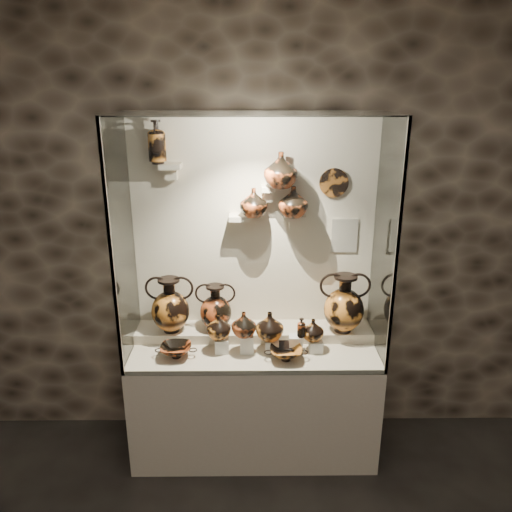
{
  "coord_description": "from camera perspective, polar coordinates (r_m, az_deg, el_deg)",
  "views": [
    {
      "loc": [
        -0.02,
        -0.88,
        2.55
      ],
      "look_at": [
        0.01,
        2.22,
        1.49
      ],
      "focal_mm": 35.0,
      "sensor_mm": 36.0,
      "label": 1
    }
  ],
  "objects": [
    {
      "name": "glass_left",
      "position": [
        3.31,
        -15.01,
        1.53
      ],
      "size": [
        0.01,
        0.6,
        1.6
      ],
      "primitive_type": "cube",
      "color": "white",
      "rests_on": "plinth"
    },
    {
      "name": "kylix_right",
      "position": [
        3.36,
        3.45,
        -10.91
      ],
      "size": [
        0.35,
        0.33,
        0.11
      ],
      "primitive_type": null,
      "rotation": [
        0.0,
        0.0,
        -0.43
      ],
      "color": "orange",
      "rests_on": "front_tier"
    },
    {
      "name": "amphora_left",
      "position": [
        3.55,
        -9.78,
        -5.52
      ],
      "size": [
        0.34,
        0.34,
        0.4
      ],
      "primitive_type": null,
      "rotation": [
        0.0,
        0.0,
        -0.05
      ],
      "color": "orange",
      "rests_on": "rear_tier"
    },
    {
      "name": "jug_c",
      "position": [
        3.39,
        1.57,
        -7.97
      ],
      "size": [
        0.25,
        0.25,
        0.2
      ],
      "primitive_type": "imported",
      "rotation": [
        0.0,
        0.0,
        -0.41
      ],
      "color": "orange",
      "rests_on": "pedestal_c"
    },
    {
      "name": "jug_a",
      "position": [
        3.4,
        -4.29,
        -8.0
      ],
      "size": [
        0.19,
        0.19,
        0.17
      ],
      "primitive_type": "imported",
      "rotation": [
        0.0,
        0.0,
        0.14
      ],
      "color": "orange",
      "rests_on": "pedestal_a"
    },
    {
      "name": "bracket_cc",
      "position": [
        3.43,
        4.46,
        4.42
      ],
      "size": [
        0.14,
        0.12,
        0.04
      ],
      "primitive_type": "cube",
      "color": "beige",
      "rests_on": "back_panel"
    },
    {
      "name": "pedestal_b",
      "position": [
        3.44,
        -1.04,
        -9.92
      ],
      "size": [
        0.09,
        0.09,
        0.13
      ],
      "primitive_type": "cube",
      "color": "beige",
      "rests_on": "front_tier"
    },
    {
      "name": "frame_post_left",
      "position": [
        3.05,
        -16.19,
        -0.1
      ],
      "size": [
        0.02,
        0.02,
        1.6
      ],
      "primitive_type": "cube",
      "color": "gray",
      "rests_on": "plinth"
    },
    {
      "name": "info_placard",
      "position": [
        3.56,
        10.08,
        2.31
      ],
      "size": [
        0.18,
        0.01,
        0.24
      ],
      "primitive_type": "cube",
      "color": "beige",
      "rests_on": "back_panel"
    },
    {
      "name": "pedestal_d",
      "position": [
        3.45,
        4.53,
        -9.94
      ],
      "size": [
        0.09,
        0.09,
        0.12
      ],
      "primitive_type": "cube",
      "color": "beige",
      "rests_on": "front_tier"
    },
    {
      "name": "wall_back",
      "position": [
        3.52,
        -0.25,
        3.17
      ],
      "size": [
        5.0,
        0.02,
        3.2
      ],
      "primitive_type": "cube",
      "color": "black",
      "rests_on": "ground"
    },
    {
      "name": "pedestal_c",
      "position": [
        3.45,
        1.83,
        -10.2
      ],
      "size": [
        0.09,
        0.09,
        0.09
      ],
      "primitive_type": "cube",
      "color": "beige",
      "rests_on": "front_tier"
    },
    {
      "name": "back_panel",
      "position": [
        3.51,
        -0.25,
        3.15
      ],
      "size": [
        1.7,
        0.03,
        1.6
      ],
      "primitive_type": "cube",
      "color": "beige",
      "rests_on": "plinth"
    },
    {
      "name": "glass_top",
      "position": [
        3.07,
        -0.23,
        15.97
      ],
      "size": [
        1.7,
        0.6,
        0.01
      ],
      "primitive_type": "cube",
      "color": "white",
      "rests_on": "back_panel"
    },
    {
      "name": "jug_b",
      "position": [
        3.36,
        -1.4,
        -7.77
      ],
      "size": [
        0.18,
        0.18,
        0.17
      ],
      "primitive_type": "imported",
      "rotation": [
        0.0,
        0.0,
        0.1
      ],
      "color": "#A6441D",
      "rests_on": "pedestal_b"
    },
    {
      "name": "ovoid_vase_b",
      "position": [
        3.29,
        2.85,
        9.8
      ],
      "size": [
        0.26,
        0.26,
        0.23
      ],
      "primitive_type": "imported",
      "rotation": [
        0.0,
        0.0,
        -0.21
      ],
      "color": "#A6441D",
      "rests_on": "bracket_cb"
    },
    {
      "name": "ovoid_vase_c",
      "position": [
        3.35,
        4.28,
        6.21
      ],
      "size": [
        0.26,
        0.26,
        0.21
      ],
      "primitive_type": "imported",
      "rotation": [
        0.0,
        0.0,
        -0.4
      ],
      "color": "#A6441D",
      "rests_on": "bracket_cc"
    },
    {
      "name": "amphora_right",
      "position": [
        3.55,
        10.04,
        -5.33
      ],
      "size": [
        0.38,
        0.38,
        0.42
      ],
      "primitive_type": null,
      "rotation": [
        0.0,
        0.0,
        -0.14
      ],
      "color": "orange",
      "rests_on": "rear_tier"
    },
    {
      "name": "kylix_left",
      "position": [
        3.42,
        -9.12,
        -10.54
      ],
      "size": [
        0.34,
        0.32,
        0.11
      ],
      "primitive_type": null,
      "rotation": [
        0.0,
        0.0,
        -0.43
      ],
      "color": "#A6441D",
      "rests_on": "front_tier"
    },
    {
      "name": "amphora_mid",
      "position": [
        3.55,
        -4.64,
        -5.86
      ],
      "size": [
        0.35,
        0.35,
        0.34
      ],
      "primitive_type": null,
      "rotation": [
        0.0,
        0.0,
        0.36
      ],
      "color": "#A6441D",
      "rests_on": "rear_tier"
    },
    {
      "name": "glass_front",
      "position": [
        2.93,
        -0.18,
        -0.09
      ],
      "size": [
        1.7,
        0.01,
        1.6
      ],
      "primitive_type": "cube",
      "color": "white",
      "rests_on": "plinth"
    },
    {
      "name": "plinth",
      "position": [
        3.74,
        -0.19,
        -16.21
      ],
      "size": [
        1.7,
        0.6,
        0.8
      ],
      "primitive_type": "cube",
      "color": "beige",
      "rests_on": "floor"
    },
    {
      "name": "front_tier",
      "position": [
        3.52,
        -0.2,
        -10.67
      ],
      "size": [
        1.68,
        0.58,
        0.03
      ],
      "primitive_type": "cube",
      "color": "#BFAE94",
      "rests_on": "plinth"
    },
    {
      "name": "rear_tier",
      "position": [
        3.66,
        -0.22,
        -8.84
      ],
      "size": [
        1.7,
        0.25,
        0.1
      ],
      "primitive_type": "cube",
      "color": "#BFAE94",
      "rests_on": "plinth"
    },
    {
      "name": "bracket_cb",
      "position": [
        3.37,
        1.47,
        7.72
      ],
      "size": [
        0.1,
        0.12,
        0.04
      ],
      "primitive_type": "cube",
      "color": "beige",
      "rests_on": "back_panel"
    },
    {
      "name": "bracket_ul",
      "position": [
        3.38,
        -9.75,
        10.09
      ],
      "size": [
        0.14,
        0.12,
        0.04
      ],
      "primitive_type": "cube",
      "color": "beige",
      "rests_on": "back_panel"
    },
    {
      "name": "lekythos_tall",
      "position": [
        3.36,
        -11.28,
        12.96
      ],
      "size": [
        0.15,
        0.15,
        0.32
      ],
      "primitive_type": null,
      "rotation": [
        0.0,
        0.0,
        -0.17
      ],
      "color": "orange",
      "rests_on": "bracket_ul"
    },
    {
      "name": "pedestal_a",
      "position": [
        3.45,
        -3.91,
        -10.13
      ],
      "size": [
        0.09,
        0.09,
        0.1
      ],
      "primitive_type": "cube",
      "color": "beige",
      "rests_on": "front_tier"
    },
    {
      "name": "jug_e",
      "position": [
        3.43,
        6.52,
        -8.35
      ],
      "size": [
        0.17,
        0.17,
        0.16
      ],
      "primitive_type": "imported",
      "rotation": [
        0.0,
        0.0,
        -0.17
      ],
      "color": "orange",
      "rests_on": "pedestal_e"
    },
    {
      "name": "frame_post_right",
      "position": [
        3.06,
        15.78,
        0.0
      ],
      "size": [
        0.02,
        0.02,
        1.6
      ],
      "primitive_type": "cube",
      "color": "gray",
      "rests_on": "plinth"
    },
    {
      "name": "pedestal_e",
      "position": [
        3.48,
        6.85,
        -10.18
      ],
      "size": [
        0.09,
        0.09,
        0.08
      ],
      "primitive_type": "cube",
      "color": "beige",
      "rests_on": "front_tier"
    },
    {
      "name": "ovoid_vase_a",
      "position": [
        3.34,
        -0.27,
        6.14
      ],
      "size": [
        0.25,
        0.25,
        0.19
      ],
      "primitive_type": "imported",
      "rotation": [
        0.0,
        0.0,
        0.44
      ],
      "color": "#A6441D",
      "rests_on": "bracket_ca"
    },
    {
      "name": "wall_plate",
      "position": [
        3.46,
        8.89,
        8.27
      ],
      "size": [
        0.2,
        0.02,
        0.2
      ],
      "primitive_type": "cylinder",
      "rotation": [
        1.57,
        0.0,
        0.0
      ],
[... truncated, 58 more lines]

